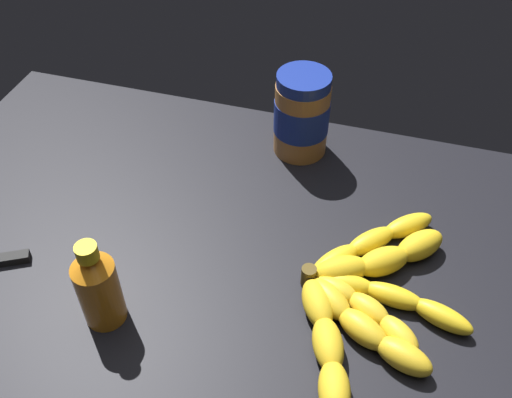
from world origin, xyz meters
The scene contains 4 objects.
ground_plane centered at (0.00, 0.00, -2.28)cm, with size 98.66×61.02×4.56cm, color black.
banana_bunch centered at (22.05, -5.86, 1.68)cm, with size 22.75×35.59×3.78cm.
peanut_butter_jar centered at (6.86, 22.09, 7.00)cm, with size 8.89×8.89×14.27cm.
honey_bottle centered at (-9.11, -16.97, 5.98)cm, with size 5.21×5.21×13.36cm.
Camera 1 is at (20.72, -51.52, 62.00)cm, focal length 40.39 mm.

